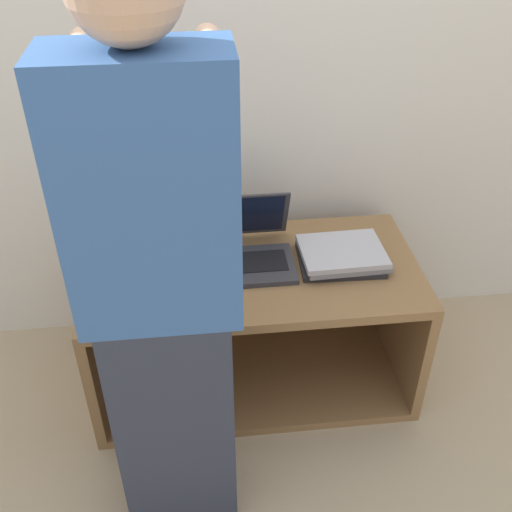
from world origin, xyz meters
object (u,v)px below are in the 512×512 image
object	(u,v)px
laptop_open	(252,249)
laptop_stack_right	(342,255)
person	(162,297)
laptop_stack_left	(162,264)

from	to	relation	value
laptop_open	laptop_stack_right	world-z (taller)	laptop_open
person	laptop_open	bearing A→B (deg)	63.63
laptop_stack_left	laptop_open	bearing A→B (deg)	9.13
laptop_stack_right	person	world-z (taller)	person
laptop_open	person	size ratio (longest dim) A/B	0.19
laptop_stack_right	laptop_stack_left	bearing A→B (deg)	179.72
laptop_open	laptop_stack_left	distance (m)	0.33
person	laptop_stack_left	bearing A→B (deg)	93.59
laptop_open	laptop_stack_right	distance (m)	0.33
laptop_stack_left	laptop_stack_right	distance (m)	0.65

